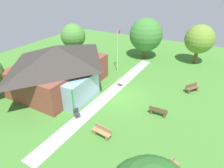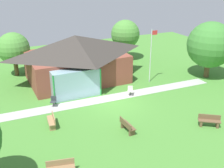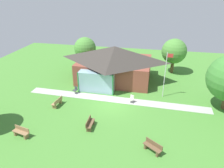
{
  "view_description": "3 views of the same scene",
  "coord_description": "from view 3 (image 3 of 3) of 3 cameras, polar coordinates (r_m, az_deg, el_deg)",
  "views": [
    {
      "loc": [
        -14.59,
        -7.01,
        10.17
      ],
      "look_at": [
        0.09,
        1.01,
        1.06
      ],
      "focal_mm": 31.07,
      "sensor_mm": 36.0,
      "label": 1
    },
    {
      "loc": [
        -8.98,
        -18.23,
        10.0
      ],
      "look_at": [
        0.13,
        1.05,
        1.33
      ],
      "focal_mm": 44.29,
      "sensor_mm": 36.0,
      "label": 2
    },
    {
      "loc": [
        3.81,
        -18.46,
        11.39
      ],
      "look_at": [
        -0.68,
        2.84,
        1.06
      ],
      "focal_mm": 33.67,
      "sensor_mm": 36.0,
      "label": 3
    }
  ],
  "objects": [
    {
      "name": "bench_front_right",
      "position": [
        16.65,
        11.0,
        -16.49
      ],
      "size": [
        1.48,
        1.23,
        0.84
      ],
      "rotation": [
        0.0,
        0.0,
        2.52
      ],
      "color": "brown",
      "rests_on": "ground_plane"
    },
    {
      "name": "tree_behind_pavilion_right",
      "position": [
        30.36,
        16.52,
        8.5
      ],
      "size": [
        3.4,
        3.4,
        4.83
      ],
      "color": "brown",
      "rests_on": "ground_plane"
    },
    {
      "name": "pavilion",
      "position": [
        26.99,
        0.56,
        5.74
      ],
      "size": [
        10.04,
        8.31,
        4.47
      ],
      "color": "brown",
      "rests_on": "ground_plane"
    },
    {
      "name": "bench_front_left",
      "position": [
        19.25,
        -23.44,
        -11.89
      ],
      "size": [
        1.56,
        0.76,
        0.84
      ],
      "rotation": [
        0.0,
        0.0,
        2.92
      ],
      "color": "olive",
      "rests_on": "ground_plane"
    },
    {
      "name": "patio_chair_lawn_spare",
      "position": [
        22.37,
        5.29,
        -4.13
      ],
      "size": [
        0.59,
        0.59,
        0.86
      ],
      "rotation": [
        0.0,
        0.0,
        2.68
      ],
      "color": "beige",
      "rests_on": "ground_plane"
    },
    {
      "name": "patio_chair_west",
      "position": [
        24.48,
        -9.92,
        -1.67
      ],
      "size": [
        0.59,
        0.59,
        0.86
      ],
      "rotation": [
        0.0,
        0.0,
        2.66
      ],
      "color": "#33383D",
      "rests_on": "ground_plane"
    },
    {
      "name": "tree_behind_pavilion_left",
      "position": [
        31.88,
        -7.32,
        9.62
      ],
      "size": [
        3.22,
        3.22,
        4.47
      ],
      "color": "brown",
      "rests_on": "ground_plane"
    },
    {
      "name": "footpath",
      "position": [
        23.03,
        0.81,
        -4.24
      ],
      "size": [
        19.98,
        1.85,
        0.03
      ],
      "primitive_type": "cube",
      "rotation": [
        0.0,
        0.0,
        -0.03
      ],
      "color": "#ADADA8",
      "rests_on": "ground_plane"
    },
    {
      "name": "ground_plane",
      "position": [
        22.02,
        0.2,
        -5.77
      ],
      "size": [
        44.0,
        44.0,
        0.0
      ],
      "primitive_type": "plane",
      "color": "#478433"
    },
    {
      "name": "flagpole",
      "position": [
        23.14,
        14.33,
        2.93
      ],
      "size": [
        0.64,
        0.08,
        5.16
      ],
      "color": "silver",
      "rests_on": "ground_plane"
    },
    {
      "name": "bench_front_center",
      "position": [
        18.75,
        -6.03,
        -10.67
      ],
      "size": [
        0.47,
        1.51,
        0.84
      ],
      "rotation": [
        0.0,
        0.0,
        4.74
      ],
      "color": "brown",
      "rests_on": "ground_plane"
    },
    {
      "name": "bench_mid_left",
      "position": [
        22.46,
        -14.63,
        -4.83
      ],
      "size": [
        0.6,
        1.54,
        0.84
      ],
      "rotation": [
        0.0,
        0.0,
        1.46
      ],
      "color": "#9E7A51",
      "rests_on": "ground_plane"
    }
  ]
}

